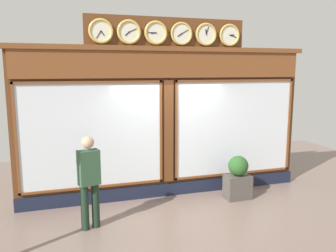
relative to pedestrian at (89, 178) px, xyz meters
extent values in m
cube|color=#5B3319|center=(-1.81, -1.32, 0.67)|extent=(6.45, 0.30, 3.21)
cube|color=#191E33|center=(-1.81, -1.15, -0.79)|extent=(6.45, 0.08, 0.28)
cube|color=brown|center=(-1.81, -1.13, 2.00)|extent=(6.32, 0.08, 0.56)
cube|color=brown|center=(-1.81, -1.15, 2.33)|extent=(6.58, 0.20, 0.10)
cube|color=silver|center=(-3.45, -1.15, 0.54)|extent=(2.87, 0.02, 2.15)
cube|color=brown|center=(-3.45, -1.13, 1.64)|extent=(2.97, 0.04, 0.05)
cube|color=brown|center=(-3.45, -1.13, -0.56)|extent=(2.97, 0.04, 0.05)
cube|color=brown|center=(-4.91, -1.13, 0.54)|extent=(0.05, 0.04, 2.25)
cube|color=brown|center=(-1.99, -1.13, 0.54)|extent=(0.05, 0.04, 2.25)
cube|color=silver|center=(-0.17, -1.15, 0.54)|extent=(2.87, 0.02, 2.15)
cube|color=brown|center=(-0.17, -1.13, 1.64)|extent=(2.97, 0.04, 0.05)
cube|color=brown|center=(-0.17, -1.13, -0.56)|extent=(2.97, 0.04, 0.05)
cube|color=brown|center=(1.29, -1.13, 0.54)|extent=(0.05, 0.04, 2.25)
cube|color=brown|center=(-1.64, -1.13, 0.54)|extent=(0.05, 0.04, 2.25)
cube|color=#5B3319|center=(-1.81, -1.14, 0.54)|extent=(0.20, 0.10, 2.25)
cube|color=#5B3319|center=(-1.81, -1.19, 2.64)|extent=(3.48, 0.06, 0.67)
cylinder|color=silver|center=(-3.22, -1.11, 2.64)|extent=(0.40, 0.02, 0.40)
torus|color=gold|center=(-3.22, -1.10, 2.64)|extent=(0.49, 0.05, 0.49)
cube|color=black|center=(-3.27, -1.09, 2.65)|extent=(0.11, 0.01, 0.03)
cube|color=black|center=(-3.30, -1.09, 2.62)|extent=(0.17, 0.01, 0.06)
sphere|color=black|center=(-3.22, -1.09, 2.64)|extent=(0.02, 0.02, 0.02)
cylinder|color=silver|center=(-2.65, -1.11, 2.64)|extent=(0.40, 0.02, 0.40)
torus|color=gold|center=(-2.65, -1.10, 2.64)|extent=(0.49, 0.06, 0.49)
cube|color=black|center=(-2.65, -1.09, 2.70)|extent=(0.03, 0.01, 0.11)
cube|color=black|center=(-2.68, -1.09, 2.72)|extent=(0.06, 0.01, 0.16)
sphere|color=black|center=(-2.65, -1.09, 2.64)|extent=(0.02, 0.02, 0.02)
cylinder|color=silver|center=(-2.09, -1.11, 2.64)|extent=(0.40, 0.02, 0.40)
torus|color=gold|center=(-2.09, -1.10, 2.64)|extent=(0.48, 0.05, 0.48)
cube|color=black|center=(-2.05, -1.09, 2.61)|extent=(0.10, 0.01, 0.08)
cube|color=black|center=(-2.17, -1.09, 2.68)|extent=(0.15, 0.01, 0.09)
sphere|color=black|center=(-2.09, -1.09, 2.64)|extent=(0.02, 0.02, 0.02)
cylinder|color=silver|center=(-1.53, -1.11, 2.64)|extent=(0.40, 0.02, 0.40)
torus|color=gold|center=(-1.53, -1.10, 2.64)|extent=(0.49, 0.06, 0.49)
cube|color=black|center=(-1.48, -1.09, 2.64)|extent=(0.11, 0.01, 0.03)
cube|color=black|center=(-1.45, -1.09, 2.64)|extent=(0.17, 0.01, 0.01)
sphere|color=black|center=(-1.53, -1.09, 2.64)|extent=(0.02, 0.02, 0.02)
cylinder|color=silver|center=(-0.97, -1.11, 2.64)|extent=(0.40, 0.02, 0.40)
torus|color=gold|center=(-0.97, -1.10, 2.64)|extent=(0.50, 0.06, 0.50)
cube|color=black|center=(-0.93, -1.09, 2.61)|extent=(0.09, 0.01, 0.09)
cube|color=black|center=(-1.04, -1.09, 2.68)|extent=(0.16, 0.01, 0.08)
sphere|color=black|center=(-0.97, -1.09, 2.64)|extent=(0.02, 0.02, 0.02)
cylinder|color=silver|center=(-0.41, -1.11, 2.64)|extent=(0.40, 0.02, 0.40)
torus|color=gold|center=(-0.41, -1.10, 2.64)|extent=(0.49, 0.06, 0.49)
cube|color=black|center=(-0.44, -1.09, 2.60)|extent=(0.08, 0.01, 0.10)
cube|color=black|center=(-0.36, -1.09, 2.57)|extent=(0.10, 0.01, 0.15)
sphere|color=black|center=(-0.41, -1.09, 2.64)|extent=(0.02, 0.02, 0.02)
cylinder|color=#1C2F21|center=(0.10, 0.03, -0.52)|extent=(0.14, 0.14, 0.82)
cylinder|color=#1C2F21|center=(-0.10, -0.03, -0.52)|extent=(0.14, 0.14, 0.82)
cube|color=#33563D|center=(0.00, 0.00, 0.20)|extent=(0.41, 0.31, 0.62)
sphere|color=tan|center=(0.00, 0.00, 0.65)|extent=(0.22, 0.22, 0.22)
cube|color=#4C4742|center=(-3.22, -0.52, -0.67)|extent=(0.56, 0.36, 0.52)
sphere|color=#285623|center=(-3.22, -0.52, -0.19)|extent=(0.44, 0.44, 0.44)
camera|label=1|loc=(0.37, 5.95, 1.90)|focal=36.68mm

